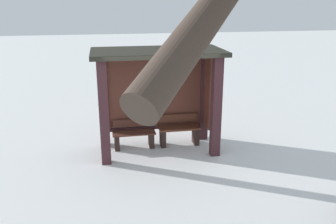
# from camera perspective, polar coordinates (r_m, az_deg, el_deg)

# --- Properties ---
(ground_plane) EXTENTS (60.00, 60.00, 0.00)m
(ground_plane) POSITION_cam_1_polar(r_m,az_deg,el_deg) (9.11, -1.53, -5.99)
(ground_plane) COLOR silver
(bus_shelter) EXTENTS (3.07, 1.55, 2.51)m
(bus_shelter) POSITION_cam_1_polar(r_m,az_deg,el_deg) (8.73, -1.24, 4.71)
(bus_shelter) COLOR #402126
(bus_shelter) RESTS_ON ground
(bench_left_inside) EXTENTS (1.07, 0.41, 0.70)m
(bench_left_inside) POSITION_cam_1_polar(r_m,az_deg,el_deg) (9.18, -5.43, -3.78)
(bench_left_inside) COLOR #4F2A20
(bench_left_inside) RESTS_ON ground
(bench_center_inside) EXTENTS (1.07, 0.42, 0.77)m
(bench_center_inside) POSITION_cam_1_polar(r_m,az_deg,el_deg) (9.32, 1.78, -3.10)
(bench_center_inside) COLOR #562D1E
(bench_center_inside) RESTS_ON ground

